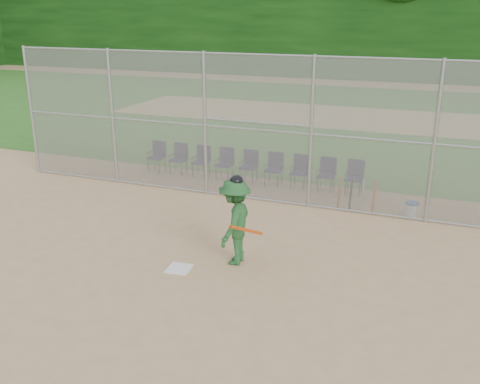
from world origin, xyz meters
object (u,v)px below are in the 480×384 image
(water_cooler, at_px, (412,210))
(chair_0, at_px, (156,157))
(batter_at_plate, at_px, (235,221))
(home_plate, at_px, (179,268))

(water_cooler, height_order, chair_0, chair_0)
(batter_at_plate, height_order, chair_0, batter_at_plate)
(home_plate, bearing_deg, batter_at_plate, 36.48)
(home_plate, distance_m, batter_at_plate, 1.50)
(home_plate, distance_m, chair_0, 7.20)
(home_plate, relative_size, water_cooler, 1.13)
(home_plate, xyz_separation_m, water_cooler, (4.22, 4.68, 0.20))
(batter_at_plate, bearing_deg, home_plate, -143.52)
(chair_0, bearing_deg, batter_at_plate, -47.51)
(batter_at_plate, distance_m, chair_0, 7.23)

